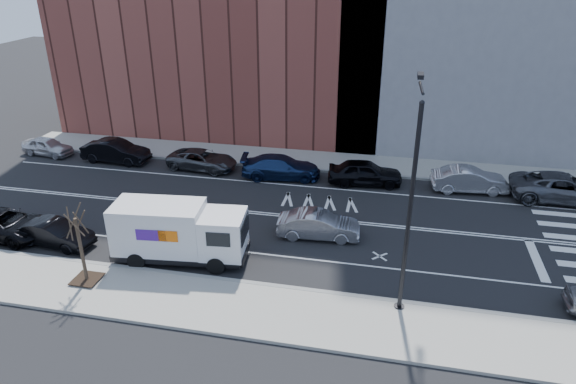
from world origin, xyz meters
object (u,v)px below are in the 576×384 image
at_px(far_parked_a, 47,146).
at_px(far_parked_b, 116,151).
at_px(driving_sedan, 319,225).
at_px(fedex_van, 179,232).

bearing_deg(far_parked_a, far_parked_b, -84.50).
bearing_deg(far_parked_a, driving_sedan, -102.33).
height_order(far_parked_a, driving_sedan, driving_sedan).
height_order(fedex_van, driving_sedan, fedex_van).
bearing_deg(driving_sedan, far_parked_b, 59.63).
relative_size(fedex_van, far_parked_a, 1.69).
relative_size(fedex_van, far_parked_b, 1.36).
distance_m(fedex_van, far_parked_b, 14.97).
bearing_deg(driving_sedan, far_parked_a, 65.31).
height_order(fedex_van, far_parked_b, fedex_van).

